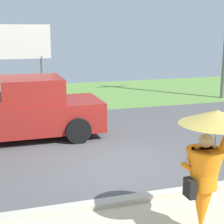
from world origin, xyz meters
The scene contains 4 objects.
ground_plane centered at (0.00, 2.95, -0.05)m, with size 40.00×22.00×0.20m.
monk_pedestrian centered at (0.38, -3.36, 1.18)m, with size 1.19×1.19×2.13m.
pickup_truck centered at (-2.25, 2.96, 0.87)m, with size 5.20×2.28×1.88m.
roadside_billboard centered at (-1.85, 7.40, 2.55)m, with size 2.60×0.12×3.50m.
Camera 1 is at (-2.66, -7.98, 3.28)m, focal length 57.00 mm.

